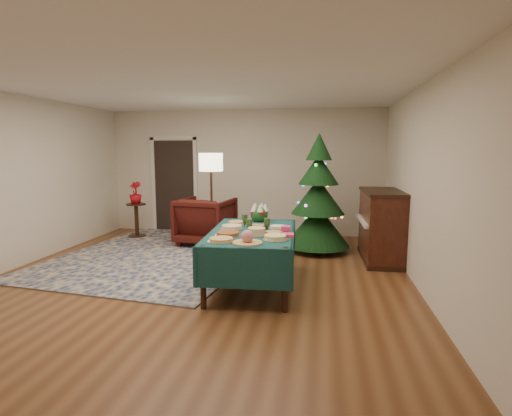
% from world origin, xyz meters
% --- Properties ---
extents(room_shell, '(7.00, 7.00, 7.00)m').
position_xyz_m(room_shell, '(0.00, 0.00, 1.35)').
color(room_shell, '#593319').
rests_on(room_shell, ground).
extents(doorway, '(1.08, 0.04, 2.16)m').
position_xyz_m(doorway, '(-1.60, 3.48, 1.10)').
color(doorway, black).
rests_on(doorway, ground).
extents(rug, '(3.66, 4.54, 0.02)m').
position_xyz_m(rug, '(-1.06, 1.40, 0.01)').
color(rug, navy).
rests_on(rug, ground).
extents(buffet_table, '(1.25, 2.01, 0.75)m').
position_xyz_m(buffet_table, '(0.80, 0.08, 0.60)').
color(buffet_table, black).
rests_on(buffet_table, ground).
extents(platter_0, '(0.33, 0.33, 0.05)m').
position_xyz_m(platter_0, '(0.55, -0.61, 0.78)').
color(platter_0, silver).
rests_on(platter_0, buffet_table).
extents(platter_1, '(0.36, 0.36, 0.16)m').
position_xyz_m(platter_1, '(0.87, -0.66, 0.82)').
color(platter_1, silver).
rests_on(platter_1, buffet_table).
extents(platter_2, '(0.31, 0.31, 0.06)m').
position_xyz_m(platter_2, '(1.17, -0.41, 0.78)').
color(platter_2, silver).
rests_on(platter_2, buffet_table).
extents(platter_3, '(0.34, 0.34, 0.05)m').
position_xyz_m(platter_3, '(0.55, -0.28, 0.78)').
color(platter_3, silver).
rests_on(platter_3, buffet_table).
extents(platter_4, '(0.26, 0.26, 0.10)m').
position_xyz_m(platter_4, '(0.91, -0.20, 0.80)').
color(platter_4, silver).
rests_on(platter_4, buffet_table).
extents(platter_5, '(0.26, 0.26, 0.04)m').
position_xyz_m(platter_5, '(1.11, -0.10, 0.77)').
color(platter_5, silver).
rests_on(platter_5, buffet_table).
extents(platter_6, '(0.33, 0.33, 0.05)m').
position_xyz_m(platter_6, '(0.50, 0.17, 0.78)').
color(platter_6, silver).
rests_on(platter_6, buffet_table).
extents(platter_7, '(0.25, 0.25, 0.07)m').
position_xyz_m(platter_7, '(0.86, 0.16, 0.79)').
color(platter_7, silver).
rests_on(platter_7, buffet_table).
extents(platter_8, '(0.26, 0.26, 0.04)m').
position_xyz_m(platter_8, '(1.13, 0.30, 0.77)').
color(platter_8, silver).
rests_on(platter_8, buffet_table).
extents(platter_9, '(0.27, 0.27, 0.04)m').
position_xyz_m(platter_9, '(0.48, 0.54, 0.77)').
color(platter_9, silver).
rests_on(platter_9, buffet_table).
extents(goblet_0, '(0.08, 0.08, 0.18)m').
position_xyz_m(goblet_0, '(0.64, 0.39, 0.85)').
color(goblet_0, '#2D471E').
rests_on(goblet_0, buffet_table).
extents(goblet_1, '(0.08, 0.08, 0.18)m').
position_xyz_m(goblet_1, '(1.00, 0.10, 0.85)').
color(goblet_1, '#2D471E').
rests_on(goblet_1, buffet_table).
extents(goblet_2, '(0.08, 0.08, 0.18)m').
position_xyz_m(goblet_2, '(0.77, -0.01, 0.85)').
color(goblet_2, '#2D471E').
rests_on(goblet_2, buffet_table).
extents(napkin_stack, '(0.16, 0.16, 0.04)m').
position_xyz_m(napkin_stack, '(1.30, -0.20, 0.77)').
color(napkin_stack, '#ED4160').
rests_on(napkin_stack, buffet_table).
extents(gift_box, '(0.13, 0.13, 0.10)m').
position_xyz_m(gift_box, '(1.26, -0.02, 0.80)').
color(gift_box, '#D23A84').
rests_on(gift_box, buffet_table).
extents(centerpiece, '(0.27, 0.27, 0.31)m').
position_xyz_m(centerpiece, '(0.77, 0.83, 0.89)').
color(centerpiece, '#1E4C1E').
rests_on(centerpiece, buffet_table).
extents(armchair, '(1.10, 1.05, 1.01)m').
position_xyz_m(armchair, '(-0.52, 2.31, 0.51)').
color(armchair, '#3D100D').
rests_on(armchair, ground).
extents(floor_lamp, '(0.43, 0.43, 1.78)m').
position_xyz_m(floor_lamp, '(-0.28, 1.89, 1.51)').
color(floor_lamp, '#A57F3F').
rests_on(floor_lamp, ground).
extents(side_table, '(0.40, 0.40, 0.72)m').
position_xyz_m(side_table, '(-2.15, 2.67, 0.35)').
color(side_table, black).
rests_on(side_table, ground).
extents(potted_plant, '(0.26, 0.46, 0.26)m').
position_xyz_m(potted_plant, '(-2.15, 2.67, 0.85)').
color(potted_plant, '#B10C16').
rests_on(potted_plant, side_table).
extents(christmas_tree, '(1.47, 1.47, 2.14)m').
position_xyz_m(christmas_tree, '(1.64, 2.12, 0.96)').
color(christmas_tree, black).
rests_on(christmas_tree, ground).
extents(piano, '(0.68, 1.38, 1.18)m').
position_xyz_m(piano, '(2.69, 1.67, 0.58)').
color(piano, black).
rests_on(piano, ground).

